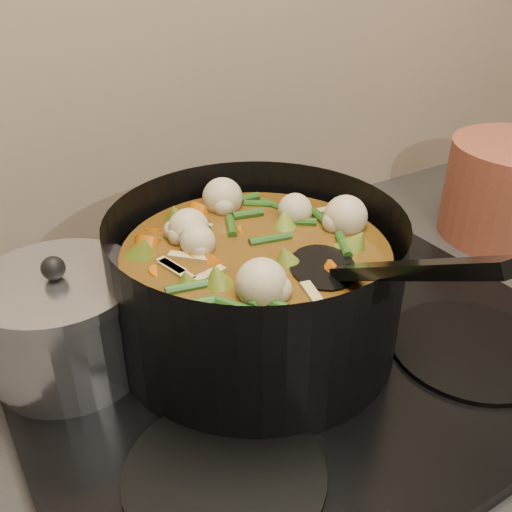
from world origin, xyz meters
TOP-DOWN VIEW (x-y plane):
  - stovetop at (0.00, 1.93)m, footprint 0.62×0.54m
  - stockpot at (-0.03, 1.95)m, footprint 0.39×0.47m
  - saucepan at (-0.23, 2.01)m, footprint 0.17×0.17m

SIDE VIEW (x-z plane):
  - stovetop at x=0.00m, z-range 0.91..0.93m
  - saucepan at x=-0.23m, z-range 0.92..1.06m
  - stockpot at x=-0.03m, z-range 0.89..1.12m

